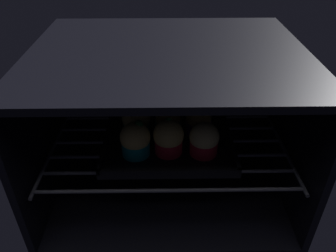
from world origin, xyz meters
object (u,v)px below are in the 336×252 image
Objects in this scene: muffin_row1_col1 at (168,121)px; muffin_row2_col0 at (139,105)px; baking_tray at (168,135)px; muffin_row1_col2 at (199,121)px; muffin_row2_col2 at (198,105)px; muffin_row0_col0 at (135,140)px; muffin_row0_col1 at (169,138)px; muffin_row0_col2 at (204,140)px; muffin_row1_col0 at (136,121)px; muffin_row2_col1 at (167,106)px.

muffin_row2_col0 is at bearing 135.61° from muffin_row1_col1.
muffin_row1_col2 is at bearing 1.58° from baking_tray.
muffin_row2_col2 reaches higher than muffin_row2_col0.
muffin_row1_col1 is at bearing -44.39° from muffin_row2_col0.
muffin_row1_col1 is at bearing -138.38° from muffin_row2_col2.
baking_tray is 11.34cm from muffin_row0_col0.
muffin_row1_col2 is at bearing 28.95° from muffin_row0_col0.
baking_tray is at bearing -45.79° from muffin_row2_col0.
muffin_row0_col0 is 1.15× the size of muffin_row1_col2.
muffin_row0_col1 reaches higher than muffin_row1_col1.
baking_tray is 4.16× the size of muffin_row2_col0.
muffin_row0_col2 is at bearing -45.12° from baking_tray.
muffin_row2_col2 is (15.21, 7.43, -0.26)cm from muffin_row1_col0.
muffin_row1_col2 is 1.00× the size of muffin_row2_col1.
muffin_row0_col1 is at bearing -118.10° from muffin_row2_col2.
muffin_row0_col0 is 1.15× the size of muffin_row2_col1.
muffin_row0_col0 is 14.81cm from muffin_row0_col2.
muffin_row1_col0 is at bearing -133.11° from muffin_row2_col1.
muffin_row1_col1 is at bearing 76.38° from baking_tray.
muffin_row0_col0 reaches higher than muffin_row1_col1.
muffin_row1_col2 is (14.65, 0.46, -0.52)cm from muffin_row1_col0.
muffin_row0_col2 reaches higher than muffin_row1_col1.
muffin_row2_col1 reaches higher than baking_tray.
muffin_row2_col2 reaches higher than muffin_row1_col2.
muffin_row1_col0 is at bearing 92.02° from muffin_row0_col0.
muffin_row0_col1 is 10.25cm from muffin_row1_col2.
muffin_row0_col1 reaches higher than muffin_row0_col2.
muffin_row0_col2 is 11.03cm from muffin_row1_col1.
muffin_row0_col1 is at bearing -88.82° from baking_tray.
muffin_row0_col2 is (14.81, 0.05, -0.17)cm from muffin_row0_col0.
muffin_row1_col1 and muffin_row2_col0 have the same top height.
muffin_row2_col0 is (-0.22, 15.32, -0.39)cm from muffin_row0_col0.
muffin_row1_col0 is (-0.26, 7.49, 0.09)cm from muffin_row0_col0.
muffin_row0_col0 is 1.03× the size of muffin_row1_col0.
muffin_row0_col0 is at bearing -179.79° from muffin_row0_col2.
muffin_row2_col1 is (-0.39, 14.57, -0.58)cm from muffin_row0_col1.
muffin_row0_col2 is 1.02× the size of muffin_row2_col2.
muffin_row1_col0 is 7.51cm from muffin_row1_col1.
muffin_row2_col2 reaches higher than muffin_row2_col1.
muffin_row1_col1 is 10.35cm from muffin_row2_col2.
muffin_row2_col1 is 0.96× the size of muffin_row2_col2.
muffin_row1_col1 is at bearing 48.15° from muffin_row0_col0.
muffin_row0_col1 is at bearing -42.51° from muffin_row1_col0.
muffin_row2_col2 is at bearing 61.90° from muffin_row0_col1.
muffin_row2_col1 is at bearing -1.39° from muffin_row2_col0.
muffin_row0_col1 reaches higher than baking_tray.
baking_tray is at bearing -88.15° from muffin_row2_col1.
muffin_row0_col0 is at bearing -131.85° from muffin_row1_col1.
muffin_row1_col2 is 1.01× the size of muffin_row2_col0.
muffin_row1_col2 is (-0.42, 7.90, -0.26)cm from muffin_row0_col2.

